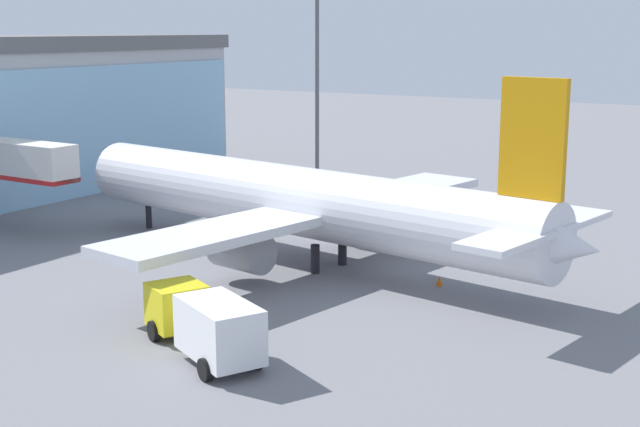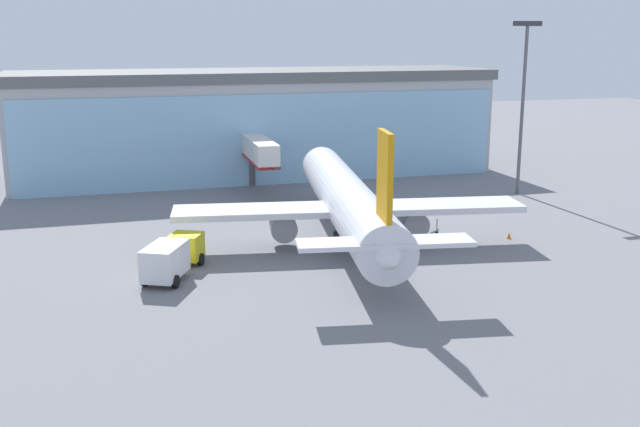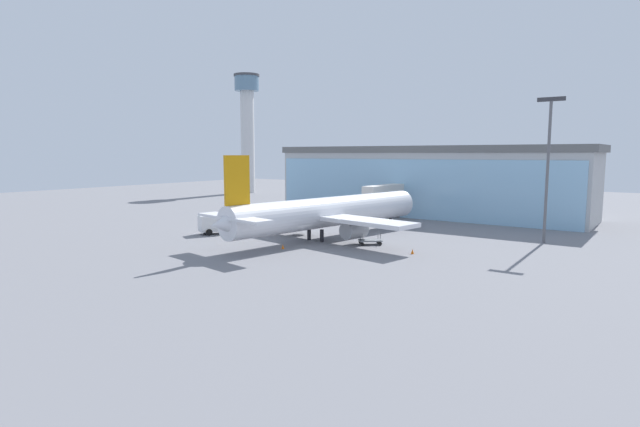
% 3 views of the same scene
% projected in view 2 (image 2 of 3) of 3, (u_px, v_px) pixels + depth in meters
% --- Properties ---
extents(ground, '(240.00, 240.00, 0.00)m').
position_uv_depth(ground, '(369.00, 262.00, 56.25)').
color(ground, slate).
extents(terminal_building, '(57.36, 15.61, 12.56)m').
position_uv_depth(terminal_building, '(255.00, 123.00, 90.72)').
color(terminal_building, '#B2B2B2').
rests_on(terminal_building, ground).
extents(jet_bridge, '(2.73, 11.84, 5.98)m').
position_uv_depth(jet_bridge, '(259.00, 151.00, 79.63)').
color(jet_bridge, silver).
rests_on(jet_bridge, ground).
extents(apron_light_mast, '(3.20, 0.40, 18.04)m').
position_uv_depth(apron_light_mast, '(523.00, 93.00, 78.21)').
color(apron_light_mast, '#59595E').
rests_on(apron_light_mast, ground).
extents(airplane, '(28.20, 35.98, 11.02)m').
position_uv_depth(airplane, '(347.00, 202.00, 60.58)').
color(airplane, silver).
rests_on(airplane, ground).
extents(catering_truck, '(5.32, 7.49, 2.65)m').
position_uv_depth(catering_truck, '(172.00, 256.00, 52.73)').
color(catering_truck, yellow).
rests_on(catering_truck, ground).
extents(baggage_cart, '(3.18, 3.01, 1.50)m').
position_uv_depth(baggage_cart, '(423.00, 232.00, 63.00)').
color(baggage_cart, slate).
rests_on(baggage_cart, ground).
extents(safety_cone_nose, '(0.36, 0.36, 0.55)m').
position_uv_depth(safety_cone_nose, '(383.00, 272.00, 53.21)').
color(safety_cone_nose, orange).
rests_on(safety_cone_nose, ground).
extents(safety_cone_wingtip, '(0.36, 0.36, 0.55)m').
position_uv_depth(safety_cone_wingtip, '(509.00, 235.00, 62.77)').
color(safety_cone_wingtip, orange).
rests_on(safety_cone_wingtip, ground).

